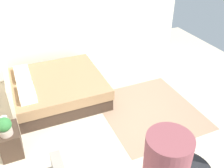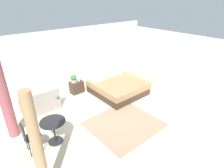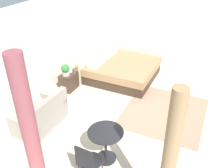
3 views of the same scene
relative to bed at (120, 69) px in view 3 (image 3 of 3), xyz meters
The scene contains 13 objects.
ground_plane 1.96m from the bed, 142.24° to the right, with size 8.68×8.60×0.02m, color beige.
wall_back 2.45m from the bed, 133.48° to the left, with size 8.68×0.12×2.59m, color silver.
wall_right 2.04m from the bed, 42.20° to the right, with size 0.12×5.60×2.59m, color silver.
area_rug 2.21m from the bed, 125.73° to the right, with size 2.16×1.98×0.01m, color #93755B.
bed is the anchor object (origin of this frame).
couch 3.10m from the bed, 166.04° to the left, with size 1.27×0.76×0.81m.
nightstand 1.70m from the bed, 140.11° to the left, with size 0.53×0.36×0.51m.
potted_plant 1.83m from the bed, 141.96° to the left, with size 0.24×0.24×0.34m.
vase 1.65m from the bed, 137.29° to the left, with size 0.11×0.11×0.20m.
balcony_table 3.49m from the bed, 161.90° to the right, with size 0.70×0.70×0.70m.
cafe_chair_near_window 4.11m from the bed, 165.15° to the right, with size 0.45×0.45×0.91m.
curtain_left 4.87m from the bed, 149.65° to the right, with size 0.20×0.20×2.45m.
curtain_right 4.23m from the bed, behind, with size 0.29×0.29×2.45m.
Camera 3 is at (-4.98, -1.49, 3.82)m, focal length 39.44 mm.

